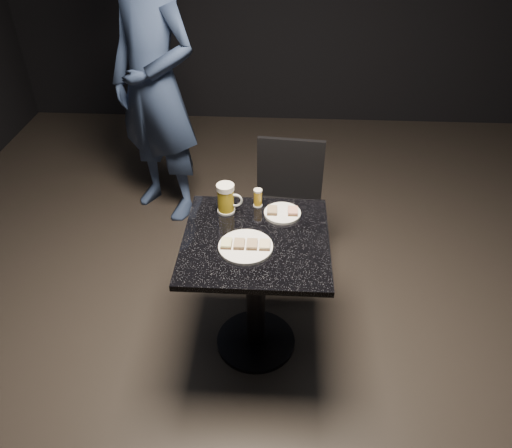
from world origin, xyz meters
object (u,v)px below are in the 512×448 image
(plate_large, at_px, (246,247))
(beer_tumbler, at_px, (258,198))
(table, at_px, (256,276))
(chair, at_px, (287,203))
(beer_mug, at_px, (226,198))
(plate_small, at_px, (282,213))
(patron, at_px, (155,85))

(plate_large, relative_size, beer_tumbler, 2.60)
(table, height_order, chair, chair)
(beer_mug, bearing_deg, chair, 55.57)
(table, bearing_deg, chair, 77.07)
(table, distance_m, beer_mug, 0.42)
(table, bearing_deg, plate_small, 58.57)
(plate_large, height_order, table, plate_large)
(plate_small, relative_size, table, 0.25)
(patron, relative_size, beer_tumbler, 19.96)
(table, xyz_separation_m, beer_tumbler, (-0.00, 0.28, 0.29))
(plate_small, distance_m, chair, 0.54)
(patron, distance_m, chair, 1.22)
(plate_small, height_order, chair, chair)
(beer_tumbler, bearing_deg, patron, 125.43)
(beer_mug, relative_size, chair, 0.18)
(plate_large, xyz_separation_m, beer_mug, (-0.12, 0.29, 0.07))
(beer_tumbler, bearing_deg, beer_mug, -159.19)
(plate_small, relative_size, chair, 0.21)
(beer_mug, xyz_separation_m, chair, (0.32, 0.46, -0.33))
(plate_small, relative_size, beer_tumbler, 1.91)
(table, height_order, beer_tumbler, beer_tumbler)
(plate_large, height_order, plate_small, same)
(plate_small, xyz_separation_m, beer_mug, (-0.29, 0.01, 0.07))
(table, bearing_deg, beer_tumbler, 90.91)
(beer_tumbler, bearing_deg, plate_large, -96.30)
(patron, xyz_separation_m, beer_tumbler, (0.75, -1.05, -0.18))
(plate_small, xyz_separation_m, beer_tumbler, (-0.13, 0.07, 0.04))
(plate_large, relative_size, table, 0.34)
(plate_small, relative_size, beer_mug, 1.18)
(beer_tumbler, relative_size, chair, 0.11)
(beer_tumbler, height_order, chair, chair)
(beer_mug, height_order, beer_tumbler, beer_mug)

